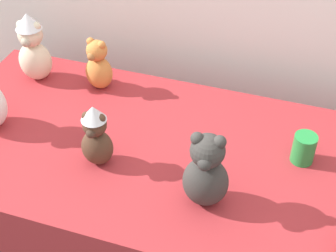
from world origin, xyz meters
TOP-DOWN VIEW (x-y plane):
  - display_table at (0.00, 0.25)m, footprint 1.78×0.86m
  - teddy_bear_charcoal at (0.18, 0.07)m, footprint 0.16×0.14m
  - teddy_bear_cream at (-0.67, 0.51)m, footprint 0.15×0.13m
  - teddy_bear_ginger at (-0.39, 0.54)m, footprint 0.13×0.12m
  - teddy_bear_cocoa at (-0.21, 0.13)m, footprint 0.12×0.10m
  - party_cup_green at (0.46, 0.36)m, footprint 0.08×0.08m

SIDE VIEW (x-z plane):
  - display_table at x=0.00m, z-range 0.00..0.77m
  - party_cup_green at x=0.46m, z-range 0.77..0.88m
  - teddy_bear_ginger at x=-0.39m, z-range 0.76..0.99m
  - teddy_bear_cocoa at x=-0.21m, z-range 0.77..1.01m
  - teddy_bear_charcoal at x=0.18m, z-range 0.76..1.05m
  - teddy_bear_cream at x=-0.67m, z-range 0.77..1.07m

